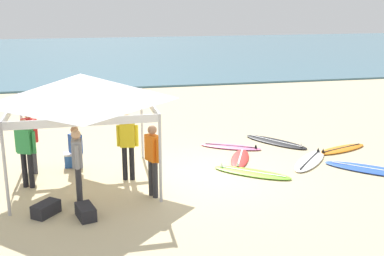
{
  "coord_description": "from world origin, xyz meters",
  "views": [
    {
      "loc": [
        -2.93,
        -11.5,
        4.41
      ],
      "look_at": [
        -0.04,
        1.08,
        1.0
      ],
      "focal_mm": 44.91,
      "sensor_mm": 36.0,
      "label": 1
    }
  ],
  "objects_px": {
    "surfboard_black": "(276,142)",
    "surfboard_lime": "(252,173)",
    "gear_bag_near_tent": "(86,212)",
    "surfboard_red": "(240,159)",
    "person_grey": "(78,161)",
    "person_red": "(30,137)",
    "person_green": "(26,149)",
    "surfboard_pink": "(231,147)",
    "surfboard_white": "(310,161)",
    "surfboard_blue": "(373,170)",
    "canopy_tent": "(81,89)",
    "cooler_box": "(74,159)",
    "surfboard_orange": "(341,149)",
    "gear_bag_by_pole": "(46,209)",
    "person_blue": "(75,146)",
    "person_orange": "(153,156)",
    "person_yellow": "(128,142)"
  },
  "relations": [
    {
      "from": "surfboard_red",
      "to": "gear_bag_near_tent",
      "type": "distance_m",
      "value": 5.27
    },
    {
      "from": "surfboard_orange",
      "to": "surfboard_lime",
      "type": "xyz_separation_m",
      "value": [
        -3.39,
        -1.37,
        -0.0
      ]
    },
    {
      "from": "person_grey",
      "to": "surfboard_blue",
      "type": "bearing_deg",
      "value": 2.9
    },
    {
      "from": "surfboard_red",
      "to": "person_grey",
      "type": "bearing_deg",
      "value": -155.05
    },
    {
      "from": "gear_bag_near_tent",
      "to": "surfboard_red",
      "type": "bearing_deg",
      "value": 33.74
    },
    {
      "from": "person_orange",
      "to": "gear_bag_near_tent",
      "type": "bearing_deg",
      "value": -151.37
    },
    {
      "from": "surfboard_blue",
      "to": "gear_bag_by_pole",
      "type": "bearing_deg",
      "value": -173.97
    },
    {
      "from": "surfboard_orange",
      "to": "person_red",
      "type": "bearing_deg",
      "value": 179.95
    },
    {
      "from": "person_red",
      "to": "cooler_box",
      "type": "distance_m",
      "value": 1.35
    },
    {
      "from": "surfboard_pink",
      "to": "person_red",
      "type": "bearing_deg",
      "value": -170.44
    },
    {
      "from": "surfboard_blue",
      "to": "person_grey",
      "type": "distance_m",
      "value": 7.76
    },
    {
      "from": "person_orange",
      "to": "person_green",
      "type": "relative_size",
      "value": 1.0
    },
    {
      "from": "person_grey",
      "to": "person_red",
      "type": "bearing_deg",
      "value": 117.8
    },
    {
      "from": "person_yellow",
      "to": "cooler_box",
      "type": "xyz_separation_m",
      "value": [
        -1.38,
        1.36,
        -0.79
      ]
    },
    {
      "from": "person_green",
      "to": "gear_bag_by_pole",
      "type": "relative_size",
      "value": 2.85
    },
    {
      "from": "canopy_tent",
      "to": "surfboard_red",
      "type": "height_order",
      "value": "canopy_tent"
    },
    {
      "from": "person_blue",
      "to": "gear_bag_by_pole",
      "type": "relative_size",
      "value": 2.0
    },
    {
      "from": "surfboard_blue",
      "to": "person_grey",
      "type": "height_order",
      "value": "person_grey"
    },
    {
      "from": "surfboard_lime",
      "to": "surfboard_pink",
      "type": "xyz_separation_m",
      "value": [
        0.17,
        2.36,
        0.0
      ]
    },
    {
      "from": "person_yellow",
      "to": "surfboard_orange",
      "type": "bearing_deg",
      "value": 8.99
    },
    {
      "from": "surfboard_pink",
      "to": "person_blue",
      "type": "relative_size",
      "value": 1.6
    },
    {
      "from": "surfboard_red",
      "to": "person_blue",
      "type": "xyz_separation_m",
      "value": [
        -4.57,
        0.28,
        0.62
      ]
    },
    {
      "from": "surfboard_orange",
      "to": "cooler_box",
      "type": "distance_m",
      "value": 7.98
    },
    {
      "from": "person_blue",
      "to": "surfboard_black",
      "type": "bearing_deg",
      "value": 9.83
    },
    {
      "from": "surfboard_blue",
      "to": "surfboard_pink",
      "type": "xyz_separation_m",
      "value": [
        -3.09,
        2.88,
        0.0
      ]
    },
    {
      "from": "person_yellow",
      "to": "person_blue",
      "type": "height_order",
      "value": "person_yellow"
    },
    {
      "from": "gear_bag_by_pole",
      "to": "cooler_box",
      "type": "relative_size",
      "value": 1.2
    },
    {
      "from": "surfboard_black",
      "to": "surfboard_blue",
      "type": "relative_size",
      "value": 0.94
    },
    {
      "from": "canopy_tent",
      "to": "cooler_box",
      "type": "height_order",
      "value": "canopy_tent"
    },
    {
      "from": "surfboard_white",
      "to": "person_blue",
      "type": "distance_m",
      "value": 6.54
    },
    {
      "from": "surfboard_black",
      "to": "surfboard_pink",
      "type": "bearing_deg",
      "value": -173.29
    },
    {
      "from": "surfboard_lime",
      "to": "person_green",
      "type": "bearing_deg",
      "value": 176.49
    },
    {
      "from": "surfboard_orange",
      "to": "gear_bag_by_pole",
      "type": "height_order",
      "value": "gear_bag_by_pole"
    },
    {
      "from": "surfboard_red",
      "to": "surfboard_orange",
      "type": "xyz_separation_m",
      "value": [
        3.32,
        0.19,
        -0.0
      ]
    },
    {
      "from": "surfboard_pink",
      "to": "cooler_box",
      "type": "xyz_separation_m",
      "value": [
        -4.75,
        -0.67,
        0.16
      ]
    },
    {
      "from": "surfboard_red",
      "to": "person_red",
      "type": "relative_size",
      "value": 1.08
    },
    {
      "from": "surfboard_black",
      "to": "surfboard_lime",
      "type": "xyz_separation_m",
      "value": [
        -1.74,
        -2.54,
        0.0
      ]
    },
    {
      "from": "cooler_box",
      "to": "person_yellow",
      "type": "bearing_deg",
      "value": -44.58
    },
    {
      "from": "gear_bag_near_tent",
      "to": "gear_bag_by_pole",
      "type": "xyz_separation_m",
      "value": [
        -0.82,
        0.34,
        0.0
      ]
    },
    {
      "from": "surfboard_lime",
      "to": "person_red",
      "type": "bearing_deg",
      "value": 166.26
    },
    {
      "from": "person_blue",
      "to": "cooler_box",
      "type": "height_order",
      "value": "person_blue"
    },
    {
      "from": "person_red",
      "to": "person_orange",
      "type": "xyz_separation_m",
      "value": [
        2.89,
        -2.27,
        0.0
      ]
    },
    {
      "from": "person_blue",
      "to": "cooler_box",
      "type": "relative_size",
      "value": 2.4
    },
    {
      "from": "surfboard_pink",
      "to": "person_red",
      "type": "distance_m",
      "value": 5.97
    },
    {
      "from": "surfboard_black",
      "to": "person_blue",
      "type": "height_order",
      "value": "person_blue"
    },
    {
      "from": "surfboard_blue",
      "to": "surfboard_lime",
      "type": "xyz_separation_m",
      "value": [
        -3.26,
        0.52,
        0.0
      ]
    },
    {
      "from": "surfboard_red",
      "to": "person_yellow",
      "type": "relative_size",
      "value": 1.08
    },
    {
      "from": "surfboard_white",
      "to": "surfboard_pink",
      "type": "xyz_separation_m",
      "value": [
        -1.78,
        1.79,
        0.0
      ]
    },
    {
      "from": "canopy_tent",
      "to": "person_red",
      "type": "xyz_separation_m",
      "value": [
        -1.38,
        1.0,
        -1.4
      ]
    },
    {
      "from": "surfboard_white",
      "to": "person_red",
      "type": "bearing_deg",
      "value": 173.88
    }
  ]
}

